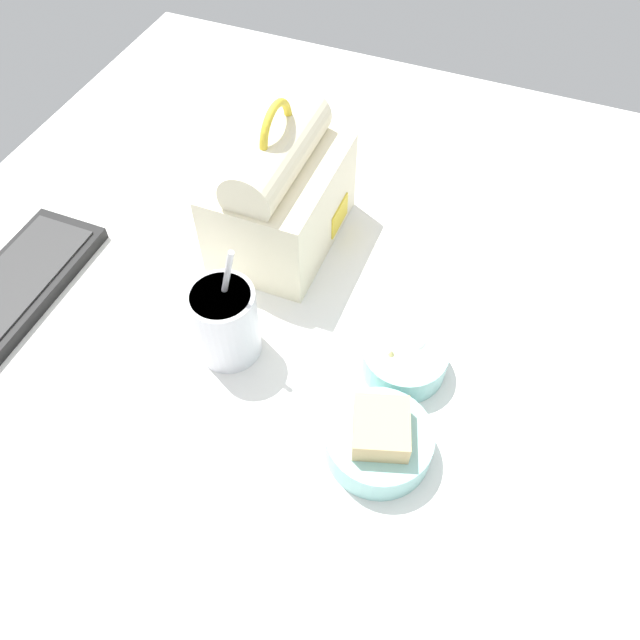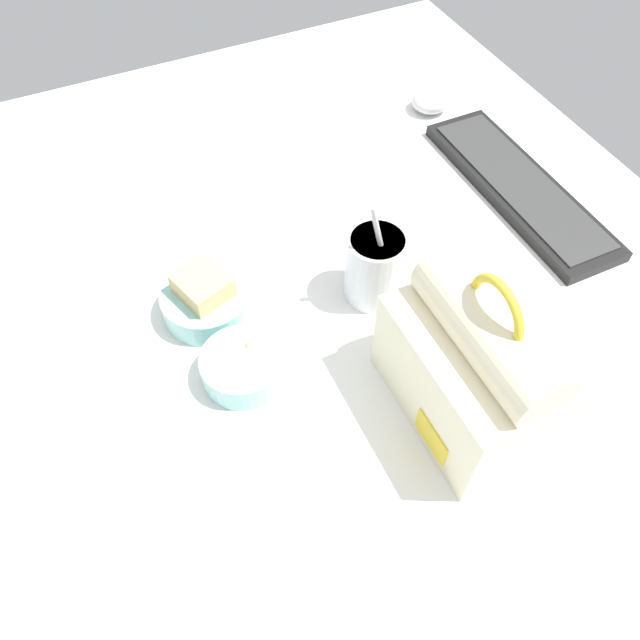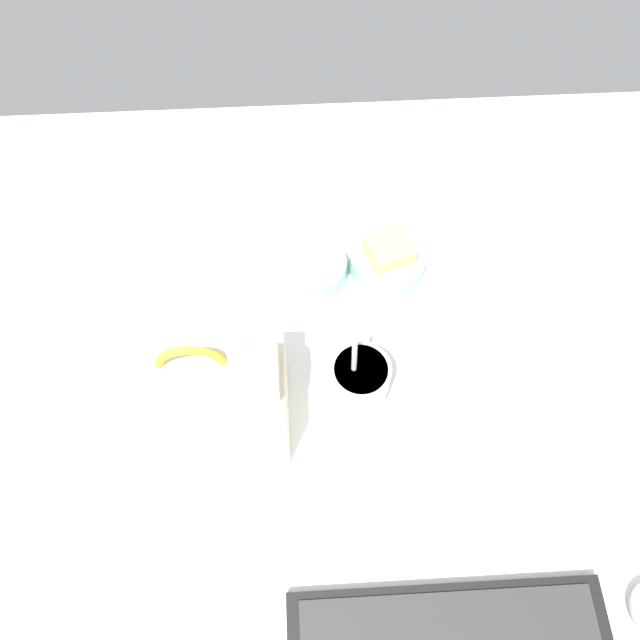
# 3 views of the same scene
# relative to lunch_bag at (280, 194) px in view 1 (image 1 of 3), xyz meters

# --- Properties ---
(desk_surface) EXTENTS (1.40, 1.10, 0.02)m
(desk_surface) POSITION_rel_lunch_bag_xyz_m (-0.19, -0.06, -0.09)
(desk_surface) COLOR white
(desk_surface) RESTS_ON ground
(lunch_bag) EXTENTS (0.21, 0.15, 0.22)m
(lunch_bag) POSITION_rel_lunch_bag_xyz_m (0.00, 0.00, 0.00)
(lunch_bag) COLOR #EFE5C1
(lunch_bag) RESTS_ON desk_surface
(soup_cup) EXTENTS (0.08, 0.08, 0.17)m
(soup_cup) POSITION_rel_lunch_bag_xyz_m (-0.20, -0.02, -0.03)
(soup_cup) COLOR silver
(soup_cup) RESTS_ON desk_surface
(bento_bowl_sandwich) EXTENTS (0.12, 0.12, 0.07)m
(bento_bowl_sandwich) POSITION_rel_lunch_bag_xyz_m (-0.27, -0.23, -0.06)
(bento_bowl_sandwich) COLOR #93D1CC
(bento_bowl_sandwich) RESTS_ON desk_surface
(bento_bowl_snacks) EXTENTS (0.10, 0.10, 0.05)m
(bento_bowl_snacks) POSITION_rel_lunch_bag_xyz_m (-0.15, -0.23, -0.06)
(bento_bowl_snacks) COLOR #93D1CC
(bento_bowl_snacks) RESTS_ON desk_surface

